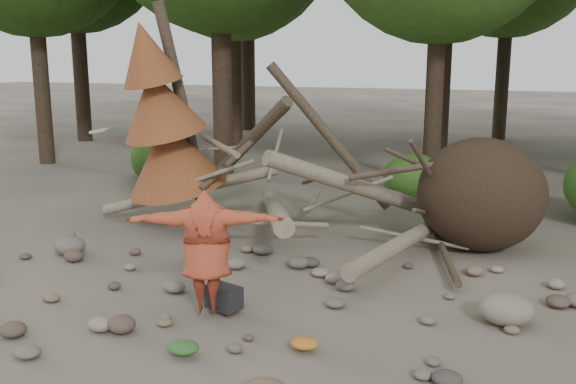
% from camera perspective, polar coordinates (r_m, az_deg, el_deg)
% --- Properties ---
extents(ground, '(120.00, 120.00, 0.00)m').
position_cam_1_polar(ground, '(8.47, -4.42, -11.25)').
color(ground, '#514C44').
rests_on(ground, ground).
extents(deadfall_pile, '(8.55, 5.24, 3.30)m').
position_cam_1_polar(deadfall_pile, '(11.57, 13.87, -0.25)').
color(deadfall_pile, '#332619').
rests_on(deadfall_pile, ground).
extents(dead_conifer, '(2.06, 2.16, 4.35)m').
position_cam_1_polar(dead_conifer, '(12.31, -10.96, 6.07)').
color(dead_conifer, '#4C3F30').
rests_on(dead_conifer, ground).
extents(bush_left, '(1.80, 1.80, 1.44)m').
position_cam_1_polar(bush_left, '(16.96, -10.78, 2.91)').
color(bush_left, '#274F15').
rests_on(bush_left, ground).
extents(bush_mid, '(1.40, 1.40, 1.12)m').
position_cam_1_polar(bush_mid, '(15.28, 11.03, 1.31)').
color(bush_mid, '#34651D').
rests_on(bush_mid, ground).
extents(frisbee_thrower, '(2.27, 1.30, 2.42)m').
position_cam_1_polar(frisbee_thrower, '(8.29, -7.29, -5.27)').
color(frisbee_thrower, '#AB3F26').
rests_on(frisbee_thrower, ground).
extents(backpack, '(0.52, 0.42, 0.30)m').
position_cam_1_polar(backpack, '(8.66, -5.73, -9.66)').
color(backpack, black).
rests_on(backpack, ground).
extents(cloth_green, '(0.37, 0.31, 0.14)m').
position_cam_1_polar(cloth_green, '(7.55, -9.28, -13.81)').
color(cloth_green, '#2E5D25').
rests_on(cloth_green, ground).
extents(cloth_orange, '(0.33, 0.27, 0.12)m').
position_cam_1_polar(cloth_orange, '(7.58, 1.45, -13.64)').
color(cloth_orange, '#BC6E20').
rests_on(cloth_orange, ground).
extents(boulder_mid_right, '(0.69, 0.62, 0.41)m').
position_cam_1_polar(boulder_mid_right, '(8.69, 18.82, -9.80)').
color(boulder_mid_right, gray).
rests_on(boulder_mid_right, ground).
extents(boulder_mid_left, '(0.54, 0.49, 0.33)m').
position_cam_1_polar(boulder_mid_left, '(11.59, -18.86, -4.55)').
color(boulder_mid_left, '#665F56').
rests_on(boulder_mid_left, ground).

